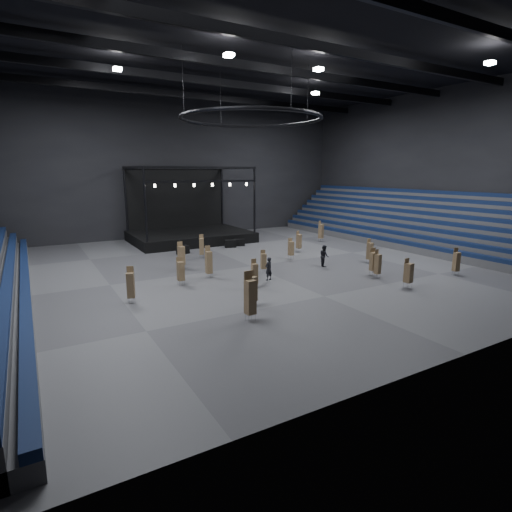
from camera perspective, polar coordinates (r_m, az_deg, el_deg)
floor at (r=36.87m, az=-0.69°, el=-1.47°), size 50.00×50.00×0.00m
ceiling at (r=37.07m, az=-0.77°, el=26.71°), size 50.00×42.00×0.20m
wall_back at (r=55.14m, az=-11.72°, el=12.19°), size 50.00×0.20×18.00m
wall_front at (r=20.33m, az=30.32°, el=11.58°), size 50.00×0.20×18.00m
wall_right at (r=52.80m, az=24.19°, el=11.42°), size 0.20×42.00×18.00m
bleachers_right at (r=51.61m, az=22.15°, el=3.48°), size 7.20×40.00×6.40m
stage at (r=51.14m, az=-9.66°, el=3.81°), size 14.00×10.00×9.20m
truss_ring at (r=36.13m, az=-0.75°, el=19.02°), size 12.30×12.30×5.15m
roof_girders at (r=36.88m, az=-0.77°, el=25.51°), size 49.00×30.35×0.70m
floodlights at (r=33.40m, az=2.97°, el=25.87°), size 28.60×16.60×0.25m
flight_case_left at (r=42.95m, az=-10.40°, el=0.86°), size 1.45×1.04×0.87m
flight_case_mid at (r=46.02m, az=-3.68°, el=1.77°), size 1.43×1.00×0.86m
flight_case_right at (r=46.93m, az=-2.40°, el=1.94°), size 1.33×0.98×0.80m
chair_stack_0 at (r=39.80m, az=5.01°, el=1.14°), size 0.51×0.51×2.10m
chair_stack_1 at (r=39.33m, az=15.94°, el=0.75°), size 0.50×0.50×2.37m
chair_stack_2 at (r=40.47m, az=-7.78°, el=1.42°), size 0.59×0.59×2.40m
chair_stack_3 at (r=25.73m, az=-0.45°, el=-4.63°), size 0.52×0.52×2.39m
chair_stack_4 at (r=31.87m, az=20.95°, el=-2.19°), size 0.59×0.59×2.25m
chair_stack_5 at (r=34.75m, az=16.44°, el=-0.70°), size 0.60×0.60×2.35m
chair_stack_6 at (r=37.43m, az=26.70°, el=-0.67°), size 0.53×0.53×2.35m
chair_stack_7 at (r=30.94m, az=-10.72°, el=-2.06°), size 0.50×0.50×2.22m
chair_stack_8 at (r=43.61m, az=6.14°, el=2.15°), size 0.56×0.56×2.26m
chair_stack_9 at (r=36.02m, az=-10.62°, el=0.12°), size 0.58×0.58×2.49m
chair_stack_10 at (r=27.60m, az=-17.47°, el=-3.91°), size 0.61×0.61×2.49m
chair_stack_11 at (r=23.17m, az=-0.86°, el=-5.75°), size 0.58×0.58×2.99m
chair_stack_12 at (r=34.31m, az=1.07°, el=-0.69°), size 0.52×0.52×1.98m
chair_stack_13 at (r=32.79m, az=-6.77°, el=-0.83°), size 0.47×0.47×2.67m
chair_stack_14 at (r=34.08m, az=17.00°, el=-1.04°), size 0.47×0.47×2.37m
chair_stack_15 at (r=29.79m, az=-0.21°, el=-2.46°), size 0.47×0.47×2.22m
chair_stack_16 at (r=50.25m, az=9.26°, el=3.56°), size 0.66×0.66×2.60m
man_center at (r=32.00m, az=1.81°, el=-1.83°), size 0.78×0.62×1.87m
crew_member at (r=37.21m, az=9.72°, el=0.04°), size 1.04×1.16×1.97m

